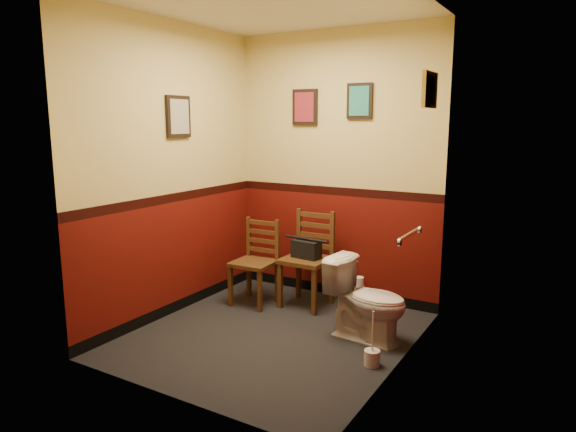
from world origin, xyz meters
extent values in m
cube|color=black|center=(0.00, 0.00, 0.00)|extent=(2.20, 2.40, 0.00)
cube|color=silver|center=(0.00, 0.00, 2.70)|extent=(2.20, 2.40, 0.00)
cube|color=#520E09|center=(0.00, 1.20, 1.35)|extent=(2.20, 0.00, 2.70)
cube|color=#520E09|center=(0.00, -1.20, 1.35)|extent=(2.20, 0.00, 2.70)
cube|color=#520E09|center=(-1.10, 0.00, 1.35)|extent=(0.00, 2.40, 2.70)
cube|color=#520E09|center=(1.10, 0.00, 1.35)|extent=(0.00, 2.40, 2.70)
cylinder|color=silver|center=(1.07, 0.25, 0.95)|extent=(0.03, 0.50, 0.03)
cylinder|color=silver|center=(1.09, 0.00, 0.95)|extent=(0.02, 0.06, 0.06)
cylinder|color=silver|center=(1.09, 0.50, 0.95)|extent=(0.02, 0.06, 0.06)
cube|color=black|center=(-0.35, 1.18, 1.95)|extent=(0.28, 0.03, 0.36)
cube|color=maroon|center=(-0.35, 1.17, 1.95)|extent=(0.22, 0.01, 0.30)
cube|color=black|center=(0.25, 1.18, 2.00)|extent=(0.26, 0.03, 0.34)
cube|color=#277E73|center=(0.25, 1.17, 2.00)|extent=(0.20, 0.01, 0.28)
cube|color=black|center=(-1.08, 0.10, 1.85)|extent=(0.03, 0.30, 0.38)
cube|color=#9F947C|center=(-1.07, 0.10, 1.85)|extent=(0.01, 0.24, 0.31)
cube|color=olive|center=(1.08, 0.60, 2.05)|extent=(0.03, 0.34, 0.28)
cube|color=#9F947C|center=(1.07, 0.60, 2.05)|extent=(0.01, 0.28, 0.22)
imported|color=white|center=(0.72, 0.33, 0.34)|extent=(0.72, 0.45, 0.67)
cylinder|color=silver|center=(0.94, -0.10, 0.06)|extent=(0.12, 0.12, 0.12)
cylinder|color=silver|center=(0.94, -0.10, 0.26)|extent=(0.02, 0.02, 0.34)
cube|color=brown|center=(-0.57, 0.55, 0.42)|extent=(0.41, 0.41, 0.04)
cube|color=brown|center=(-0.74, 0.38, 0.21)|extent=(0.04, 0.04, 0.42)
cube|color=brown|center=(-0.75, 0.71, 0.21)|extent=(0.04, 0.04, 0.42)
cube|color=brown|center=(-0.40, 0.39, 0.21)|extent=(0.04, 0.04, 0.42)
cube|color=brown|center=(-0.41, 0.73, 0.21)|extent=(0.04, 0.04, 0.42)
cube|color=brown|center=(-0.75, 0.72, 0.63)|extent=(0.04, 0.03, 0.42)
cube|color=brown|center=(-0.41, 0.73, 0.63)|extent=(0.04, 0.03, 0.42)
cube|color=brown|center=(-0.58, 0.73, 0.52)|extent=(0.32, 0.04, 0.04)
cube|color=brown|center=(-0.58, 0.73, 0.61)|extent=(0.32, 0.04, 0.04)
cube|color=brown|center=(-0.58, 0.73, 0.70)|extent=(0.32, 0.04, 0.04)
cube|color=brown|center=(-0.58, 0.73, 0.80)|extent=(0.32, 0.04, 0.04)
cube|color=brown|center=(-0.10, 0.77, 0.47)|extent=(0.44, 0.44, 0.04)
cube|color=brown|center=(-0.29, 0.58, 0.23)|extent=(0.04, 0.04, 0.47)
cube|color=brown|center=(-0.29, 0.96, 0.23)|extent=(0.04, 0.04, 0.47)
cube|color=brown|center=(0.09, 0.58, 0.23)|extent=(0.04, 0.04, 0.47)
cube|color=brown|center=(0.09, 0.96, 0.23)|extent=(0.04, 0.04, 0.47)
cube|color=brown|center=(-0.29, 0.96, 0.70)|extent=(0.04, 0.04, 0.47)
cube|color=brown|center=(0.09, 0.96, 0.70)|extent=(0.04, 0.04, 0.47)
cube|color=brown|center=(-0.10, 0.96, 0.57)|extent=(0.35, 0.03, 0.05)
cube|color=brown|center=(-0.10, 0.96, 0.68)|extent=(0.35, 0.03, 0.05)
cube|color=brown|center=(-0.10, 0.96, 0.78)|extent=(0.35, 0.03, 0.05)
cube|color=brown|center=(-0.10, 0.96, 0.89)|extent=(0.35, 0.03, 0.05)
cube|color=black|center=(-0.10, 0.77, 0.58)|extent=(0.29, 0.17, 0.17)
cylinder|color=black|center=(-0.10, 0.77, 0.68)|extent=(0.25, 0.05, 0.02)
cylinder|color=silver|center=(0.27, 1.12, 0.05)|extent=(0.10, 0.10, 0.09)
cylinder|color=silver|center=(0.38, 1.12, 0.05)|extent=(0.10, 0.10, 0.09)
cylinder|color=silver|center=(0.33, 1.11, 0.14)|extent=(0.10, 0.10, 0.09)
cylinder|color=silver|center=(0.33, 1.09, 0.23)|extent=(0.10, 0.10, 0.09)
camera|label=1|loc=(2.22, -3.51, 1.81)|focal=32.00mm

